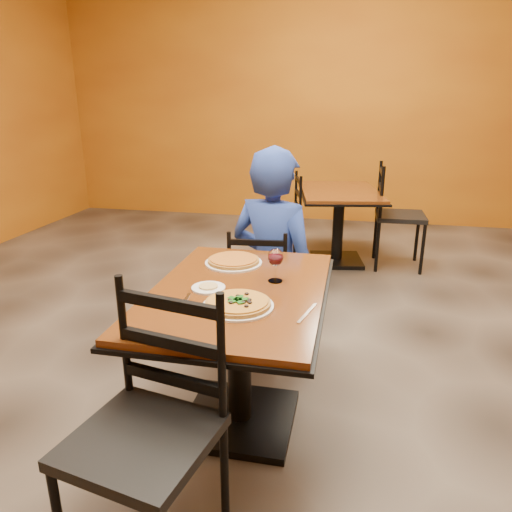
% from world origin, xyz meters
% --- Properties ---
extents(floor, '(7.00, 8.00, 0.01)m').
position_xyz_m(floor, '(0.00, 0.00, 0.00)').
color(floor, black).
rests_on(floor, ground).
extents(wall_back, '(7.00, 0.01, 3.00)m').
position_xyz_m(wall_back, '(0.00, 4.00, 1.50)').
color(wall_back, '#B96D14').
rests_on(wall_back, ground).
extents(table_main, '(0.83, 1.23, 0.75)m').
position_xyz_m(table_main, '(0.00, -0.50, 0.56)').
color(table_main, '#652E0F').
rests_on(table_main, floor).
extents(table_second, '(0.94, 1.24, 0.75)m').
position_xyz_m(table_second, '(0.37, 2.19, 0.55)').
color(table_second, '#652E0F').
rests_on(table_second, floor).
extents(chair_main_near, '(0.53, 0.53, 1.00)m').
position_xyz_m(chair_main_near, '(-0.14, -1.30, 0.50)').
color(chair_main_near, black).
rests_on(chair_main_near, floor).
extents(chair_main_far, '(0.42, 0.42, 0.84)m').
position_xyz_m(chair_main_far, '(-0.07, 0.34, 0.42)').
color(chair_main_far, black).
rests_on(chair_main_far, floor).
extents(chair_second_left, '(0.49, 0.49, 0.89)m').
position_xyz_m(chair_second_left, '(-0.23, 2.19, 0.45)').
color(chair_second_left, black).
rests_on(chair_second_left, floor).
extents(chair_second_right, '(0.47, 0.47, 1.02)m').
position_xyz_m(chair_second_right, '(0.97, 2.19, 0.51)').
color(chair_second_right, black).
rests_on(chair_second_right, floor).
extents(diner, '(0.75, 0.62, 1.33)m').
position_xyz_m(diner, '(-0.00, 0.51, 0.66)').
color(diner, navy).
rests_on(diner, floor).
extents(plate_main, '(0.31, 0.31, 0.01)m').
position_xyz_m(plate_main, '(0.05, -0.70, 0.76)').
color(plate_main, white).
rests_on(plate_main, table_main).
extents(pizza_main, '(0.28, 0.28, 0.02)m').
position_xyz_m(pizza_main, '(0.05, -0.70, 0.77)').
color(pizza_main, maroon).
rests_on(pizza_main, plate_main).
extents(plate_far, '(0.31, 0.31, 0.01)m').
position_xyz_m(plate_far, '(-0.11, -0.16, 0.76)').
color(plate_far, white).
rests_on(plate_far, table_main).
extents(pizza_far, '(0.28, 0.28, 0.02)m').
position_xyz_m(pizza_far, '(-0.11, -0.16, 0.77)').
color(pizza_far, '#C57B26').
rests_on(pizza_far, plate_far).
extents(side_plate, '(0.16, 0.16, 0.01)m').
position_xyz_m(side_plate, '(-0.14, -0.53, 0.76)').
color(side_plate, white).
rests_on(side_plate, table_main).
extents(dip, '(0.09, 0.09, 0.01)m').
position_xyz_m(dip, '(-0.14, -0.53, 0.76)').
color(dip, tan).
rests_on(dip, side_plate).
extents(wine_glass, '(0.08, 0.08, 0.18)m').
position_xyz_m(wine_glass, '(0.16, -0.37, 0.84)').
color(wine_glass, white).
rests_on(wine_glass, table_main).
extents(fork, '(0.03, 0.19, 0.00)m').
position_xyz_m(fork, '(-0.20, -0.70, 0.75)').
color(fork, silver).
rests_on(fork, table_main).
extents(knife, '(0.07, 0.21, 0.00)m').
position_xyz_m(knife, '(0.35, -0.71, 0.75)').
color(knife, silver).
rests_on(knife, table_main).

